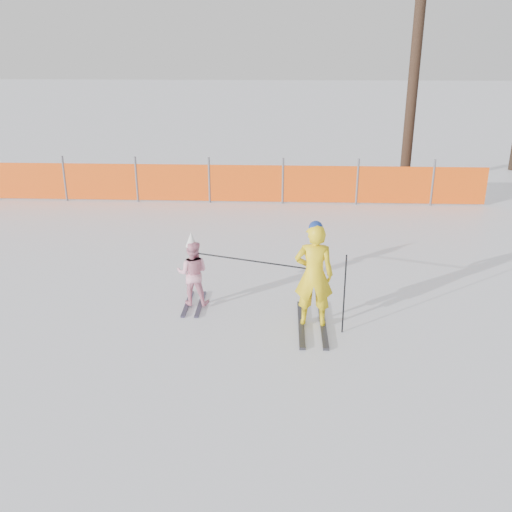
{
  "coord_description": "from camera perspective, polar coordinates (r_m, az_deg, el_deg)",
  "views": [
    {
      "loc": [
        0.41,
        -7.87,
        4.17
      ],
      "look_at": [
        0.0,
        0.5,
        1.0
      ],
      "focal_mm": 40.0,
      "sensor_mm": 36.0,
      "label": 1
    }
  ],
  "objects": [
    {
      "name": "ski_poles",
      "position": [
        8.77,
        3.21,
        -1.83
      ],
      "size": [
        2.3,
        0.83,
        1.26
      ],
      "color": "black",
      "rests_on": "ground"
    },
    {
      "name": "tree_trunks",
      "position": [
        18.93,
        19.33,
        15.87
      ],
      "size": [
        4.47,
        2.88,
        6.13
      ],
      "color": "#332116",
      "rests_on": "ground"
    },
    {
      "name": "adult",
      "position": [
        8.66,
        5.81,
        -1.93
      ],
      "size": [
        0.62,
        1.56,
        1.71
      ],
      "color": "black",
      "rests_on": "ground"
    },
    {
      "name": "child",
      "position": [
        9.46,
        -6.36,
        -1.65
      ],
      "size": [
        0.54,
        0.99,
        1.29
      ],
      "color": "black",
      "rests_on": "ground"
    },
    {
      "name": "ground",
      "position": [
        8.92,
        -0.16,
        -7.16
      ],
      "size": [
        120.0,
        120.0,
        0.0
      ],
      "primitive_type": "plane",
      "color": "white",
      "rests_on": "ground"
    },
    {
      "name": "safety_fence",
      "position": [
        15.91,
        -9.53,
        7.3
      ],
      "size": [
        17.46,
        0.06,
        1.25
      ],
      "color": "#595960",
      "rests_on": "ground"
    }
  ]
}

